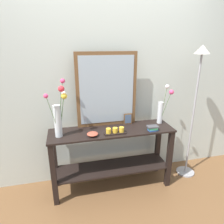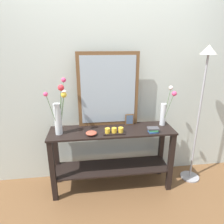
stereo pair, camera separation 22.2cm
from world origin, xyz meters
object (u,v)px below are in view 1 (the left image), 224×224
(tall_vase_left, at_px, (59,113))
(floor_lamp, at_px, (196,92))
(vase_right, at_px, (162,108))
(console_table, at_px, (112,151))
(candle_tray, at_px, (115,131))
(book_stack, at_px, (153,128))
(mirror_leaning, at_px, (107,90))
(picture_frame_small, at_px, (128,119))
(decorative_bowl, at_px, (93,134))

(tall_vase_left, relative_size, floor_lamp, 0.35)
(tall_vase_left, bearing_deg, floor_lamp, 1.41)
(vase_right, relative_size, floor_lamp, 0.28)
(console_table, distance_m, vase_right, 0.80)
(candle_tray, bearing_deg, book_stack, -2.65)
(mirror_leaning, height_order, tall_vase_left, mirror_leaning)
(picture_frame_small, height_order, book_stack, picture_frame_small)
(mirror_leaning, bearing_deg, console_table, -82.41)
(tall_vase_left, bearing_deg, decorative_bowl, -13.44)
(console_table, xyz_separation_m, book_stack, (0.45, -0.12, 0.31))
(console_table, relative_size, book_stack, 11.04)
(tall_vase_left, xyz_separation_m, decorative_bowl, (0.34, -0.08, -0.24))
(book_stack, bearing_deg, candle_tray, 177.35)
(vase_right, height_order, candle_tray, vase_right)
(picture_frame_small, relative_size, book_stack, 1.04)
(vase_right, xyz_separation_m, picture_frame_small, (-0.41, 0.07, -0.13))
(vase_right, relative_size, picture_frame_small, 3.54)
(console_table, xyz_separation_m, decorative_bowl, (-0.24, -0.11, 0.30))
(mirror_leaning, bearing_deg, floor_lamp, -8.07)
(mirror_leaning, bearing_deg, book_stack, -31.42)
(picture_frame_small, bearing_deg, tall_vase_left, -169.07)
(floor_lamp, bearing_deg, book_stack, -167.60)
(vase_right, height_order, decorative_bowl, vase_right)
(console_table, distance_m, tall_vase_left, 0.79)
(decorative_bowl, bearing_deg, book_stack, -1.17)
(picture_frame_small, distance_m, decorative_bowl, 0.53)
(mirror_leaning, relative_size, floor_lamp, 0.51)
(console_table, distance_m, floor_lamp, 1.25)
(console_table, height_order, mirror_leaning, mirror_leaning)
(vase_right, relative_size, decorative_bowl, 3.93)
(vase_right, distance_m, floor_lamp, 0.46)
(mirror_leaning, xyz_separation_m, vase_right, (0.67, -0.11, -0.24))
(picture_frame_small, relative_size, decorative_bowl, 1.11)
(tall_vase_left, bearing_deg, book_stack, -5.25)
(console_table, relative_size, picture_frame_small, 10.66)
(tall_vase_left, height_order, floor_lamp, floor_lamp)
(mirror_leaning, height_order, book_stack, mirror_leaning)
(tall_vase_left, height_order, book_stack, tall_vase_left)
(tall_vase_left, xyz_separation_m, candle_tray, (0.59, -0.07, -0.23))
(candle_tray, bearing_deg, console_table, 96.09)
(tall_vase_left, distance_m, vase_right, 1.22)
(floor_lamp, bearing_deg, picture_frame_small, 172.04)
(tall_vase_left, bearing_deg, mirror_leaning, 19.30)
(decorative_bowl, bearing_deg, vase_right, 10.80)
(floor_lamp, bearing_deg, console_table, -179.31)
(decorative_bowl, height_order, book_stack, book_stack)
(vase_right, relative_size, candle_tray, 1.95)
(floor_lamp, bearing_deg, vase_right, 173.37)
(vase_right, bearing_deg, floor_lamp, -6.63)
(vase_right, bearing_deg, decorative_bowl, -169.20)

